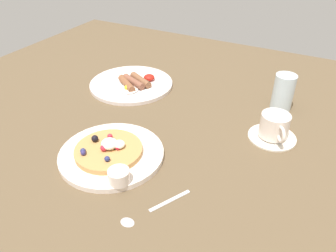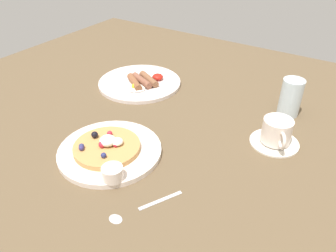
{
  "view_description": "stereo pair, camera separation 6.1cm",
  "coord_description": "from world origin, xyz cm",
  "px_view_note": "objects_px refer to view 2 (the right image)",
  "views": [
    {
      "loc": [
        35.37,
        -61.73,
        50.2
      ],
      "look_at": [
        3.18,
        -1.07,
        4.0
      ],
      "focal_mm": 35.06,
      "sensor_mm": 36.0,
      "label": 1
    },
    {
      "loc": [
        40.61,
        -58.65,
        50.2
      ],
      "look_at": [
        3.18,
        -1.07,
        4.0
      ],
      "focal_mm": 35.06,
      "sensor_mm": 36.0,
      "label": 2
    }
  ],
  "objects_px": {
    "pancake_plate": "(110,151)",
    "syrup_ramekin": "(113,173)",
    "water_glass": "(291,97)",
    "breakfast_plate": "(140,83)",
    "teaspoon": "(133,211)",
    "coffee_cup": "(277,131)",
    "coffee_saucer": "(274,142)"
  },
  "relations": [
    {
      "from": "pancake_plate",
      "to": "coffee_cup",
      "type": "distance_m",
      "value": 0.41
    },
    {
      "from": "pancake_plate",
      "to": "breakfast_plate",
      "type": "bearing_deg",
      "value": 116.02
    },
    {
      "from": "syrup_ramekin",
      "to": "water_glass",
      "type": "bearing_deg",
      "value": 64.63
    },
    {
      "from": "coffee_saucer",
      "to": "water_glass",
      "type": "xyz_separation_m",
      "value": [
        -0.01,
        0.16,
        0.05
      ]
    },
    {
      "from": "coffee_cup",
      "to": "water_glass",
      "type": "bearing_deg",
      "value": 95.32
    },
    {
      "from": "coffee_cup",
      "to": "teaspoon",
      "type": "bearing_deg",
      "value": -113.49
    },
    {
      "from": "coffee_saucer",
      "to": "coffee_cup",
      "type": "height_order",
      "value": "coffee_cup"
    },
    {
      "from": "breakfast_plate",
      "to": "coffee_saucer",
      "type": "xyz_separation_m",
      "value": [
        0.49,
        -0.08,
        -0.0
      ]
    },
    {
      "from": "coffee_cup",
      "to": "teaspoon",
      "type": "xyz_separation_m",
      "value": [
        -0.16,
        -0.37,
        -0.04
      ]
    },
    {
      "from": "coffee_cup",
      "to": "pancake_plate",
      "type": "bearing_deg",
      "value": -141.69
    },
    {
      "from": "syrup_ramekin",
      "to": "coffee_saucer",
      "type": "relative_size",
      "value": 0.38
    },
    {
      "from": "coffee_cup",
      "to": "teaspoon",
      "type": "relative_size",
      "value": 0.67
    },
    {
      "from": "pancake_plate",
      "to": "breakfast_plate",
      "type": "distance_m",
      "value": 0.37
    },
    {
      "from": "pancake_plate",
      "to": "coffee_cup",
      "type": "height_order",
      "value": "coffee_cup"
    },
    {
      "from": "coffee_cup",
      "to": "teaspoon",
      "type": "distance_m",
      "value": 0.41
    },
    {
      "from": "breakfast_plate",
      "to": "teaspoon",
      "type": "height_order",
      "value": "breakfast_plate"
    },
    {
      "from": "pancake_plate",
      "to": "syrup_ramekin",
      "type": "relative_size",
      "value": 5.35
    },
    {
      "from": "teaspoon",
      "to": "water_glass",
      "type": "bearing_deg",
      "value": 74.67
    },
    {
      "from": "coffee_cup",
      "to": "water_glass",
      "type": "relative_size",
      "value": 0.89
    },
    {
      "from": "pancake_plate",
      "to": "water_glass",
      "type": "xyz_separation_m",
      "value": [
        0.31,
        0.42,
        0.05
      ]
    },
    {
      "from": "coffee_saucer",
      "to": "syrup_ramekin",
      "type": "bearing_deg",
      "value": -126.75
    },
    {
      "from": "pancake_plate",
      "to": "coffee_cup",
      "type": "bearing_deg",
      "value": 38.31
    },
    {
      "from": "teaspoon",
      "to": "breakfast_plate",
      "type": "bearing_deg",
      "value": 125.86
    },
    {
      "from": "coffee_cup",
      "to": "breakfast_plate",
      "type": "bearing_deg",
      "value": 170.61
    },
    {
      "from": "syrup_ramekin",
      "to": "coffee_saucer",
      "type": "height_order",
      "value": "syrup_ramekin"
    },
    {
      "from": "coffee_cup",
      "to": "coffee_saucer",
      "type": "bearing_deg",
      "value": 121.98
    },
    {
      "from": "coffee_cup",
      "to": "water_glass",
      "type": "height_order",
      "value": "water_glass"
    },
    {
      "from": "breakfast_plate",
      "to": "syrup_ramekin",
      "type": "bearing_deg",
      "value": -59.72
    },
    {
      "from": "teaspoon",
      "to": "coffee_saucer",
      "type": "bearing_deg",
      "value": 66.73
    },
    {
      "from": "coffee_saucer",
      "to": "water_glass",
      "type": "bearing_deg",
      "value": 95.03
    },
    {
      "from": "syrup_ramekin",
      "to": "coffee_cup",
      "type": "bearing_deg",
      "value": 53.01
    },
    {
      "from": "breakfast_plate",
      "to": "teaspoon",
      "type": "relative_size",
      "value": 1.93
    }
  ]
}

